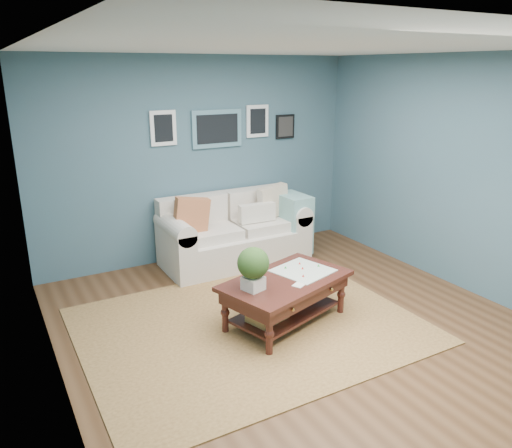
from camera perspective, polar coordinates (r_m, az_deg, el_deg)
room_shell at (r=4.70m, az=5.57°, el=2.91°), size 5.00×5.02×2.70m
area_rug at (r=5.22m, az=-0.75°, el=-11.50°), size 3.29×2.63×0.01m
loveseat at (r=6.74m, az=-1.93°, el=-0.87°), size 1.98×0.90×1.02m
coffee_table at (r=5.07m, az=2.82°, el=-7.32°), size 1.48×1.12×0.92m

